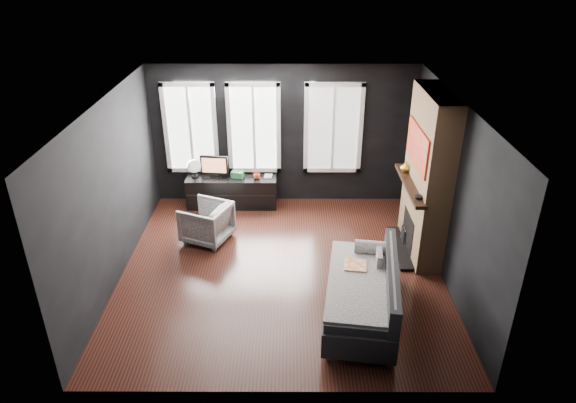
{
  "coord_description": "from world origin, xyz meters",
  "views": [
    {
      "loc": [
        0.12,
        -6.79,
        4.64
      ],
      "look_at": [
        0.1,
        0.3,
        1.05
      ],
      "focal_mm": 32.0,
      "sensor_mm": 36.0,
      "label": 1
    }
  ],
  "objects_px": {
    "mug": "(257,175)",
    "book": "(264,172)",
    "mantel_vase": "(406,167)",
    "media_console": "(232,191)",
    "sofa": "(361,290)",
    "monitor": "(214,165)",
    "armchair": "(206,221)"
  },
  "relations": [
    {
      "from": "media_console",
      "to": "book",
      "type": "bearing_deg",
      "value": 2.95
    },
    {
      "from": "armchair",
      "to": "book",
      "type": "relative_size",
      "value": 3.74
    },
    {
      "from": "sofa",
      "to": "armchair",
      "type": "bearing_deg",
      "value": 147.94
    },
    {
      "from": "sofa",
      "to": "armchair",
      "type": "distance_m",
      "value": 3.15
    },
    {
      "from": "sofa",
      "to": "media_console",
      "type": "relative_size",
      "value": 1.17
    },
    {
      "from": "media_console",
      "to": "book",
      "type": "distance_m",
      "value": 0.75
    },
    {
      "from": "mantel_vase",
      "to": "media_console",
      "type": "bearing_deg",
      "value": 158.67
    },
    {
      "from": "book",
      "to": "mug",
      "type": "bearing_deg",
      "value": -144.24
    },
    {
      "from": "mantel_vase",
      "to": "monitor",
      "type": "bearing_deg",
      "value": 160.21
    },
    {
      "from": "monitor",
      "to": "mug",
      "type": "relative_size",
      "value": 4.11
    },
    {
      "from": "mug",
      "to": "media_console",
      "type": "bearing_deg",
      "value": 171.89
    },
    {
      "from": "book",
      "to": "sofa",
      "type": "bearing_deg",
      "value": -66.75
    },
    {
      "from": "armchair",
      "to": "media_console",
      "type": "xyz_separation_m",
      "value": [
        0.31,
        1.34,
        -0.08
      ]
    },
    {
      "from": "mug",
      "to": "mantel_vase",
      "type": "height_order",
      "value": "mantel_vase"
    },
    {
      "from": "media_console",
      "to": "mug",
      "type": "distance_m",
      "value": 0.62
    },
    {
      "from": "monitor",
      "to": "media_console",
      "type": "bearing_deg",
      "value": 2.13
    },
    {
      "from": "media_console",
      "to": "monitor",
      "type": "distance_m",
      "value": 0.63
    },
    {
      "from": "armchair",
      "to": "mantel_vase",
      "type": "xyz_separation_m",
      "value": [
        3.35,
        0.15,
        0.94
      ]
    },
    {
      "from": "sofa",
      "to": "media_console",
      "type": "xyz_separation_m",
      "value": [
        -2.1,
        3.37,
        -0.14
      ]
    },
    {
      "from": "book",
      "to": "mantel_vase",
      "type": "distance_m",
      "value": 2.77
    },
    {
      "from": "sofa",
      "to": "monitor",
      "type": "bearing_deg",
      "value": 133.6
    },
    {
      "from": "sofa",
      "to": "monitor",
      "type": "height_order",
      "value": "monitor"
    },
    {
      "from": "sofa",
      "to": "book",
      "type": "distance_m",
      "value": 3.71
    },
    {
      "from": "mug",
      "to": "book",
      "type": "xyz_separation_m",
      "value": [
        0.14,
        0.1,
        0.03
      ]
    },
    {
      "from": "armchair",
      "to": "monitor",
      "type": "distance_m",
      "value": 1.44
    },
    {
      "from": "mug",
      "to": "book",
      "type": "bearing_deg",
      "value": 35.76
    },
    {
      "from": "monitor",
      "to": "mantel_vase",
      "type": "relative_size",
      "value": 3.01
    },
    {
      "from": "mantel_vase",
      "to": "sofa",
      "type": "bearing_deg",
      "value": -113.56
    },
    {
      "from": "media_console",
      "to": "monitor",
      "type": "xyz_separation_m",
      "value": [
        -0.32,
        0.02,
        0.54
      ]
    },
    {
      "from": "book",
      "to": "mantel_vase",
      "type": "relative_size",
      "value": 1.11
    },
    {
      "from": "sofa",
      "to": "book",
      "type": "relative_size",
      "value": 10.11
    },
    {
      "from": "monitor",
      "to": "mug",
      "type": "height_order",
      "value": "monitor"
    }
  ]
}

